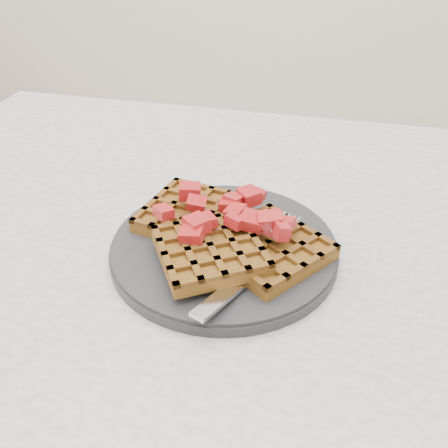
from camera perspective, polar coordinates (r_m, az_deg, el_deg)
table at (r=0.63m, az=8.38°, el=-11.96°), size 1.20×0.80×0.75m
plate at (r=0.55m, az=0.00°, el=-2.75°), size 0.25×0.25×0.02m
waffles at (r=0.53m, az=-0.08°, el=-1.35°), size 0.23×0.21×0.03m
strawberry_pile at (r=0.52m, az=0.00°, el=1.26°), size 0.15×0.15×0.02m
fork at (r=0.50m, az=3.70°, el=-4.67°), size 0.09×0.18×0.02m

